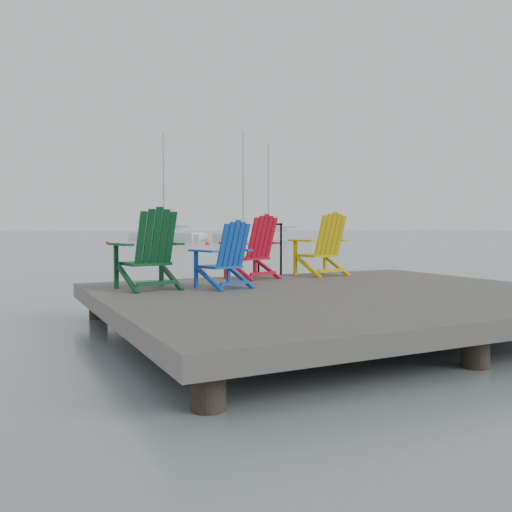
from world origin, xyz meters
name	(u,v)px	position (x,y,z in m)	size (l,w,h in m)	color
ground	(340,328)	(0.00, 0.00, 0.00)	(400.00, 400.00, 0.00)	slate
dock	(340,302)	(0.00, 0.00, 0.35)	(6.00, 5.00, 1.40)	#2C2927
handrail	(270,244)	(0.25, 2.45, 1.04)	(0.48, 0.04, 0.90)	black
chair_green	(150,250)	(-2.20, 1.22, 1.03)	(0.92, 0.87, 1.05)	#0B3D1C
chair_blue	(225,255)	(-1.24, 0.90, 0.95)	(0.82, 0.78, 0.89)	#1044AC
chair_red	(254,247)	(-0.29, 1.97, 1.00)	(0.92, 0.88, 1.00)	#B60D23
chair_yellow	(323,245)	(1.02, 1.96, 1.03)	(0.89, 0.83, 1.05)	gold
sailboat_near	(167,237)	(12.16, 47.41, 0.36)	(6.06, 7.99, 11.22)	white
sailboat_mid	(241,237)	(18.94, 44.17, 0.36)	(7.71, 6.90, 11.39)	silver
sailboat_far	(272,236)	(22.84, 44.86, 0.36)	(7.76, 3.58, 10.49)	silver
buoy_a	(201,271)	(1.61, 9.49, 0.00)	(0.33, 0.33, 0.33)	#E9450D
buoy_c	(208,244)	(11.08, 33.37, 0.00)	(0.37, 0.37, 0.37)	red
buoy_d	(108,243)	(4.75, 40.00, 0.00)	(0.32, 0.32, 0.32)	red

